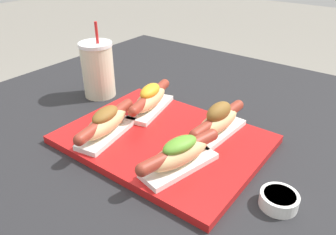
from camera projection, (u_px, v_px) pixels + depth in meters
name	position (u px, v px, depth m)	size (l,w,h in m)	color
patio_table	(183.00, 225.00, 1.01)	(1.31, 1.20, 0.71)	#232326
serving_tray	(163.00, 139.00, 0.77)	(0.45, 0.34, 0.02)	red
hot_dog_0	(106.00, 123.00, 0.75)	(0.09, 0.21, 0.07)	white
hot_dog_1	(180.00, 154.00, 0.64)	(0.10, 0.20, 0.07)	white
hot_dog_2	(150.00, 99.00, 0.86)	(0.10, 0.20, 0.07)	white
hot_dog_3	(218.00, 121.00, 0.75)	(0.07, 0.21, 0.08)	white
sauce_bowl	(279.00, 199.00, 0.58)	(0.07, 0.07, 0.03)	white
drink_cup	(97.00, 70.00, 0.96)	(0.10, 0.10, 0.22)	beige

